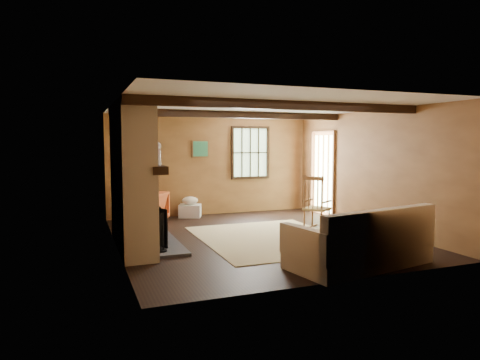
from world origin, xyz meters
name	(u,v)px	position (x,y,z in m)	size (l,w,h in m)	color
ground	(256,237)	(0.00, 0.00, 0.00)	(5.50, 5.50, 0.00)	black
room_envelope	(262,149)	(0.22, 0.26, 1.63)	(5.02, 5.52, 2.44)	#976235
fireplace	(133,182)	(-2.23, 0.00, 1.10)	(1.02, 2.30, 2.40)	#A95F41
rug	(271,238)	(0.20, -0.20, 0.00)	(2.50, 3.00, 0.01)	tan
rocking_chair	(316,207)	(1.38, 0.17, 0.46)	(0.89, 0.78, 1.10)	tan
sofa	(362,245)	(0.66, -2.28, 0.31)	(2.26, 1.31, 0.86)	silver
firewood_pile	(134,216)	(-1.92, 2.48, 0.12)	(0.64, 0.12, 0.23)	brown
laundry_basket	(190,211)	(-0.62, 2.51, 0.15)	(0.50, 0.38, 0.30)	white
basket_pillow	(190,201)	(-0.62, 2.51, 0.39)	(0.38, 0.30, 0.19)	silver
armchair	(147,207)	(-1.67, 2.14, 0.34)	(0.73, 0.76, 0.69)	#BF6026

